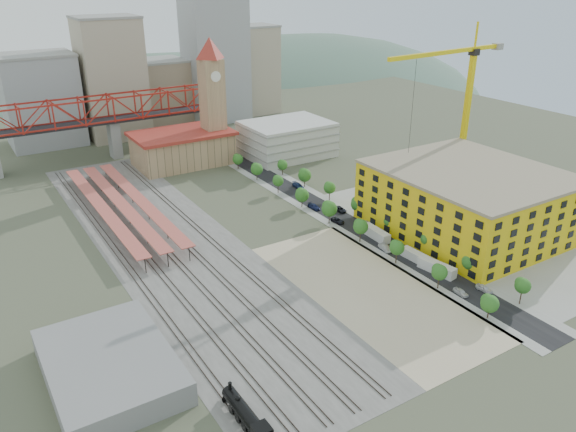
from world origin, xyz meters
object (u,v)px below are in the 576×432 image
tower_crane (462,92)px  car_0 (461,292)px  clock_tower (212,89)px  site_trailer_c (376,233)px  site_trailer_a (437,268)px  site_trailer_b (416,257)px  site_trailer_d (372,232)px  construction_building (468,200)px  locomotive (253,425)px

tower_crane → car_0: (-48.45, -48.73, -33.97)m
clock_tower → site_trailer_c: clock_tower is taller
site_trailer_a → car_0: bearing=-115.0°
site_trailer_b → site_trailer_c: (0.00, 16.36, 0.15)m
site_trailer_a → site_trailer_c: bearing=80.7°
tower_crane → site_trailer_d: (-45.45, -12.55, -33.49)m
construction_building → site_trailer_d: 29.49m
site_trailer_a → site_trailer_d: size_ratio=1.19×
construction_building → site_trailer_b: 28.06m
locomotive → site_trailer_a: (66.00, 22.76, -0.58)m
clock_tower → car_0: bearing=-87.7°
locomotive → site_trailer_c: size_ratio=2.08×
construction_building → tower_crane: size_ratio=0.90×
tower_crane → car_0: 76.66m
site_trailer_c → site_trailer_b: bearing=-87.8°
site_trailer_a → car_0: site_trailer_a is taller
locomotive → site_trailer_c: bearing=35.3°
construction_building → locomotive: bearing=-158.1°
locomotive → site_trailer_d: bearing=36.1°
site_trailer_a → locomotive: bearing=-170.3°
site_trailer_c → tower_crane: bearing=19.5°
construction_building → car_0: construction_building is taller
locomotive → tower_crane: bearing=28.6°
construction_building → tower_crane: bearing=50.7°
locomotive → clock_tower: bearing=67.1°
construction_building → site_trailer_a: 30.70m
locomotive → car_0: bearing=10.8°
clock_tower → locomotive: size_ratio=2.45×
construction_building → car_0: (-29.00, -24.94, -8.71)m
locomotive → site_trailer_b: 72.62m
tower_crane → site_trailer_c: (-45.45, -14.12, -33.28)m
construction_building → site_trailer_d: construction_building is taller
construction_building → site_trailer_a: construction_building is taller
locomotive → construction_building: bearing=21.9°
tower_crane → site_trailer_d: bearing=-164.6°
construction_building → site_trailer_a: size_ratio=4.96×
clock_tower → site_trailer_b: 110.45m
site_trailer_d → car_0: site_trailer_d is taller
construction_building → car_0: bearing=-139.3°
site_trailer_a → site_trailer_d: (0.00, 25.45, -0.22)m
car_0 → construction_building: bearing=43.8°
clock_tower → tower_crane: tower_crane is taller
construction_building → site_trailer_b: bearing=-165.6°
tower_crane → site_trailer_b: size_ratio=6.18×
clock_tower → tower_crane: size_ratio=0.93×
site_trailer_d → car_0: size_ratio=2.10×
site_trailer_d → site_trailer_a: bearing=-89.2°
tower_crane → site_trailer_a: tower_crane is taller
site_trailer_a → site_trailer_b: site_trailer_a is taller
site_trailer_a → car_0: size_ratio=2.49×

